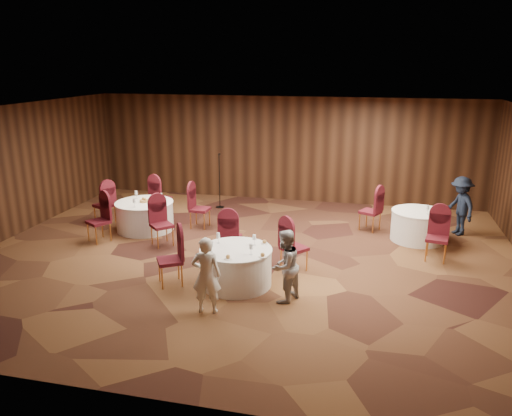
% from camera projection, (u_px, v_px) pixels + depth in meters
% --- Properties ---
extents(ground, '(12.00, 12.00, 0.00)m').
position_uv_depth(ground, '(245.00, 257.00, 11.13)').
color(ground, black).
rests_on(ground, ground).
extents(room_shell, '(12.00, 12.00, 12.00)m').
position_uv_depth(room_shell, '(245.00, 171.00, 10.57)').
color(room_shell, silver).
rests_on(room_shell, ground).
extents(table_main, '(1.40, 1.40, 0.74)m').
position_uv_depth(table_main, '(236.00, 266.00, 9.67)').
color(table_main, white).
rests_on(table_main, ground).
extents(table_left, '(1.48, 1.48, 0.74)m').
position_uv_depth(table_left, '(145.00, 216.00, 12.85)').
color(table_left, white).
rests_on(table_left, ground).
extents(table_right, '(1.29, 1.29, 0.74)m').
position_uv_depth(table_right, '(418.00, 225.00, 12.09)').
color(table_right, white).
rests_on(table_right, ground).
extents(chairs_main, '(2.97, 2.16, 1.00)m').
position_uv_depth(chairs_main, '(233.00, 248.00, 10.28)').
color(chairs_main, '#410D18').
rests_on(chairs_main, ground).
extents(chairs_left, '(3.25, 3.03, 1.00)m').
position_uv_depth(chairs_left, '(145.00, 211.00, 12.83)').
color(chairs_left, '#410D18').
rests_on(chairs_left, ground).
extents(chairs_right, '(2.09, 2.40, 1.00)m').
position_uv_depth(chairs_right, '(401.00, 224.00, 11.82)').
color(chairs_right, '#410D18').
rests_on(chairs_right, ground).
extents(tabletop_main, '(1.13, 1.07, 0.22)m').
position_uv_depth(tabletop_main, '(243.00, 246.00, 9.44)').
color(tabletop_main, silver).
rests_on(tabletop_main, table_main).
extents(tabletop_left, '(0.82, 0.81, 0.22)m').
position_uv_depth(tabletop_left, '(144.00, 199.00, 12.72)').
color(tabletop_left, silver).
rests_on(tabletop_left, table_left).
extents(tabletop_right, '(0.08, 0.08, 0.22)m').
position_uv_depth(tabletop_right, '(428.00, 208.00, 11.71)').
color(tabletop_right, silver).
rests_on(tabletop_right, table_right).
extents(mic_stand, '(0.24, 0.24, 1.63)m').
position_uv_depth(mic_stand, '(220.00, 192.00, 14.80)').
color(mic_stand, black).
rests_on(mic_stand, ground).
extents(woman_a, '(0.55, 0.41, 1.38)m').
position_uv_depth(woman_a, '(206.00, 275.00, 8.51)').
color(woman_a, white).
rests_on(woman_a, ground).
extents(woman_b, '(0.75, 0.82, 1.35)m').
position_uv_depth(woman_b, '(285.00, 266.00, 8.92)').
color(woman_b, '#9F9FA3').
rests_on(woman_b, ground).
extents(man_c, '(0.91, 1.10, 1.49)m').
position_uv_depth(man_c, '(460.00, 206.00, 12.40)').
color(man_c, black).
rests_on(man_c, ground).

